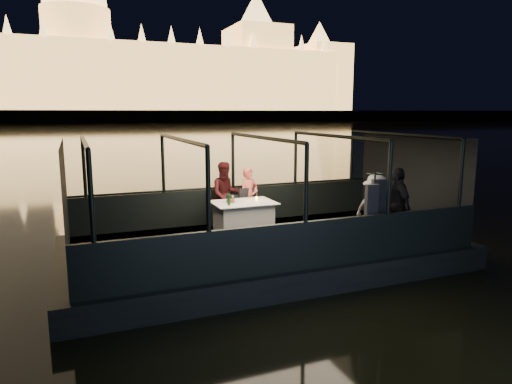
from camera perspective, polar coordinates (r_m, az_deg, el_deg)
name	(u,v)px	position (r m, az deg, el deg)	size (l,w,h in m)	color
river_water	(95,131)	(89.22, -19.53, 7.23)	(500.00, 500.00, 0.00)	black
boat_hull	(263,263)	(10.39, 0.83, -8.81)	(8.60, 4.40, 1.00)	black
boat_deck	(263,242)	(10.25, 0.84, -6.26)	(8.00, 4.00, 0.04)	black
gunwale_port	(233,205)	(11.95, -2.85, -1.60)	(8.00, 0.08, 0.90)	black
gunwale_starboard	(305,246)	(8.38, 6.15, -6.69)	(8.00, 0.08, 0.90)	black
cabin_glass_port	(233,161)	(11.78, -2.90, 3.89)	(8.00, 0.02, 1.40)	#99B2B2
cabin_glass_starboard	(306,183)	(8.13, 6.30, 1.11)	(8.00, 0.02, 1.40)	#99B2B2
cabin_roof_glass	(263,138)	(9.86, 0.87, 6.80)	(8.00, 4.00, 0.02)	#99B2B2
end_wall_fore	(66,204)	(9.24, -22.71, -1.38)	(0.02, 4.00, 2.30)	black
end_wall_aft	(410,180)	(12.08, 18.64, 1.38)	(0.02, 4.00, 2.30)	black
canopy_ribs	(263,190)	(9.98, 0.85, 0.20)	(8.00, 4.00, 2.30)	black
embankment	(81,118)	(219.12, -21.08, 8.67)	(400.00, 140.00, 6.00)	#423D33
parliament_building	(77,41)	(185.90, -21.44, 17.21)	(220.00, 32.00, 60.00)	#F2D18C
dining_table_central	(244,218)	(10.76, -1.57, -3.24)	(1.45, 1.05, 0.77)	silver
chair_port_left	(233,211)	(11.24, -2.93, -2.35)	(0.38, 0.38, 0.81)	black
chair_port_right	(249,210)	(11.31, -0.84, -2.26)	(0.45, 0.45, 0.96)	black
coat_stand	(373,211)	(9.33, 14.48, -2.37)	(0.47, 0.38, 1.70)	black
person_woman_coral	(249,196)	(11.54, -0.90, -0.49)	(0.53, 0.35, 1.48)	#E46153
person_man_maroon	(226,197)	(11.46, -3.79, -0.59)	(0.78, 0.61, 1.62)	#3A1012
passenger_stripe	(375,206)	(10.10, 14.71, -1.75)	(1.00, 0.56, 1.55)	silver
passenger_dark	(397,206)	(10.32, 17.17, -1.63)	(0.99, 0.42, 1.68)	black
wine_bottle	(229,199)	(10.30, -3.42, -0.84)	(0.06, 0.06, 0.30)	#143916
bread_basket	(231,201)	(10.64, -3.20, -1.10)	(0.20, 0.20, 0.08)	brown
amber_candle	(256,199)	(10.83, 0.06, -0.89)	(0.06, 0.06, 0.08)	#F6B43D
plate_near	(265,202)	(10.66, 1.09, -1.23)	(0.23, 0.23, 0.01)	white
plate_far	(232,201)	(10.79, -3.07, -1.11)	(0.24, 0.24, 0.02)	silver
wine_glass_white	(233,199)	(10.50, -2.93, -0.94)	(0.06, 0.06, 0.19)	silver
wine_glass_red	(256,195)	(11.07, 0.04, -0.36)	(0.07, 0.07, 0.21)	silver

